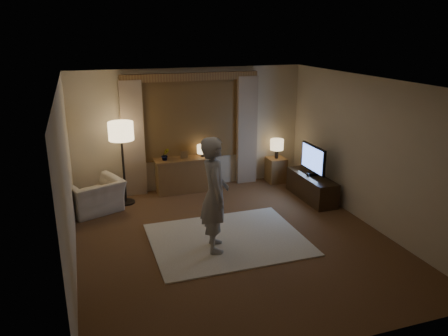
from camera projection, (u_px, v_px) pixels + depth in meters
name	position (u px, v px, depth m)	size (l,w,h in m)	color
room	(224.00, 155.00, 7.32)	(5.04, 5.54, 2.64)	brown
rug	(227.00, 239.00, 7.27)	(2.50, 2.00, 0.02)	#EFE9C9
sideboard	(185.00, 176.00, 9.36)	(1.20, 0.40, 0.70)	brown
picture_frame	(184.00, 156.00, 9.22)	(0.16, 0.02, 0.20)	brown
plant	(165.00, 155.00, 9.08)	(0.17, 0.13, 0.30)	#999999
table_lamp_sideboard	(202.00, 150.00, 9.31)	(0.22, 0.22, 0.30)	black
floor_lamp	(121.00, 136.00, 8.40)	(0.48, 0.48, 1.66)	black
armchair	(94.00, 196.00, 8.31)	(0.98, 0.85, 0.63)	beige
side_table	(276.00, 170.00, 9.98)	(0.40, 0.40, 0.56)	brown
table_lamp_side	(277.00, 145.00, 9.80)	(0.30, 0.30, 0.44)	black
tv_stand	(311.00, 187.00, 8.98)	(0.45, 1.40, 0.50)	black
tv	(313.00, 159.00, 8.80)	(0.21, 0.87, 0.63)	black
person	(215.00, 195.00, 6.69)	(0.66, 0.44, 1.82)	gray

